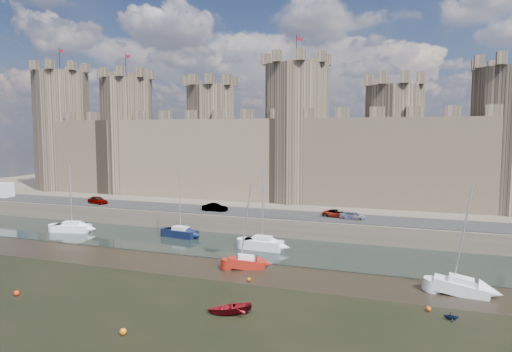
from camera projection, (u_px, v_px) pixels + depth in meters
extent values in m
plane|color=black|center=(108.00, 319.00, 34.84)|extent=(160.00, 160.00, 0.00)
cube|color=black|center=(231.00, 245.00, 57.31)|extent=(160.00, 12.00, 0.08)
cube|color=#4C443A|center=(301.00, 198.00, 90.92)|extent=(160.00, 60.00, 2.50)
cube|color=black|center=(257.00, 213.00, 66.44)|extent=(160.00, 7.00, 0.10)
cube|color=#42382B|center=(284.00, 160.00, 78.90)|extent=(100.00, 9.00, 14.00)
cylinder|color=#42382B|center=(62.00, 131.00, 94.60)|extent=(11.00, 11.00, 24.00)
cylinder|color=black|center=(60.00, 60.00, 93.23)|extent=(0.10, 0.10, 5.00)
cube|color=maroon|center=(61.00, 51.00, 92.89)|extent=(1.00, 0.03, 0.60)
cylinder|color=#42382B|center=(128.00, 136.00, 89.31)|extent=(10.00, 10.00, 22.00)
cylinder|color=black|center=(126.00, 66.00, 88.03)|extent=(0.10, 0.10, 5.00)
cube|color=maroon|center=(128.00, 56.00, 87.69)|extent=(1.00, 0.03, 0.60)
cylinder|color=#42382B|center=(211.00, 142.00, 83.34)|extent=(9.00, 9.00, 20.00)
cylinder|color=#42382B|center=(296.00, 134.00, 77.80)|extent=(11.00, 11.00, 23.00)
cylinder|color=black|center=(296.00, 50.00, 76.48)|extent=(0.10, 0.10, 5.00)
cube|color=maroon|center=(299.00, 39.00, 76.14)|extent=(1.00, 0.03, 0.60)
cylinder|color=#42382B|center=(393.00, 146.00, 72.60)|extent=(9.00, 9.00, 19.00)
cylinder|color=#42382B|center=(506.00, 141.00, 67.11)|extent=(10.00, 10.00, 21.00)
imported|color=gray|center=(98.00, 200.00, 74.56)|extent=(4.22, 2.70, 1.34)
imported|color=gray|center=(215.00, 208.00, 67.57)|extent=(3.83, 1.53, 1.24)
imported|color=gray|center=(353.00, 216.00, 61.22)|extent=(3.89, 2.13, 1.07)
imported|color=gray|center=(337.00, 214.00, 62.78)|extent=(4.17, 2.28, 1.11)
cube|color=white|center=(72.00, 228.00, 64.99)|extent=(5.35, 2.96, 1.03)
cube|color=silver|center=(72.00, 223.00, 64.91)|extent=(2.48, 1.81, 0.47)
cylinder|color=silver|center=(71.00, 195.00, 64.54)|extent=(0.14, 0.14, 8.42)
cube|color=black|center=(181.00, 233.00, 61.65)|extent=(4.88, 2.48, 1.02)
cube|color=silver|center=(181.00, 228.00, 61.58)|extent=(2.24, 1.56, 0.46)
cylinder|color=silver|center=(180.00, 199.00, 61.21)|extent=(0.14, 0.14, 8.32)
cube|color=silver|center=(263.00, 245.00, 55.15)|extent=(4.92, 2.12, 1.13)
cube|color=silver|center=(263.00, 238.00, 55.07)|extent=(2.21, 1.42, 0.52)
cylinder|color=silver|center=(263.00, 202.00, 54.66)|extent=(0.14, 0.14, 9.29)
cube|color=maroon|center=(246.00, 264.00, 47.73)|extent=(4.10, 2.93, 0.98)
cube|color=silver|center=(246.00, 257.00, 47.66)|extent=(1.98, 1.65, 0.44)
cylinder|color=silver|center=(246.00, 222.00, 47.31)|extent=(0.14, 0.14, 7.98)
cube|color=silver|center=(461.00, 288.00, 40.03)|extent=(4.73, 2.15, 1.08)
cube|color=silver|center=(461.00, 280.00, 39.95)|extent=(2.14, 1.41, 0.49)
cylinder|color=silver|center=(463.00, 233.00, 39.56)|extent=(0.14, 0.14, 8.86)
imported|color=maroon|center=(229.00, 309.00, 35.79)|extent=(4.28, 3.74, 0.74)
imported|color=black|center=(451.00, 316.00, 34.59)|extent=(1.24, 1.10, 0.61)
sphere|color=#BB4408|center=(249.00, 279.00, 43.57)|extent=(0.39, 0.39, 0.39)
sphere|color=#D76609|center=(123.00, 332.00, 32.00)|extent=(0.49, 0.49, 0.49)
sphere|color=#C34208|center=(428.00, 309.00, 36.24)|extent=(0.43, 0.43, 0.43)
sphere|color=red|center=(17.00, 293.00, 39.70)|extent=(0.48, 0.48, 0.48)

